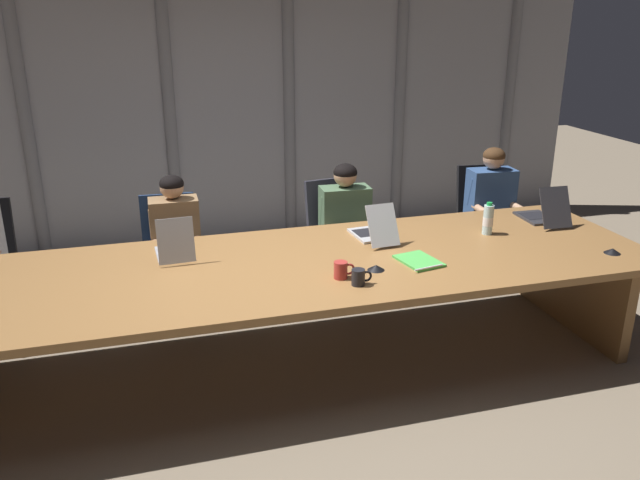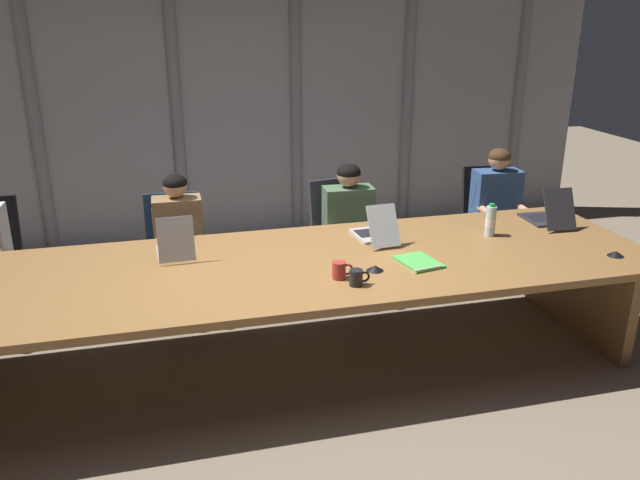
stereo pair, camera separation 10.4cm
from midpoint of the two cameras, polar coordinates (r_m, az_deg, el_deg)
ground_plane at (r=4.48m, az=-1.68°, el=-11.03°), size 15.63×15.63×0.00m
conference_table at (r=4.19m, az=-1.76°, el=-3.74°), size 4.85×1.42×0.75m
curtain_backdrop at (r=6.69m, az=-7.30°, el=11.64°), size 7.82×0.17×2.72m
laptop_left_mid at (r=4.33m, az=-12.09°, el=-0.72°), size 0.25×0.38×0.31m
laptop_center at (r=4.57m, az=5.49°, el=0.71°), size 0.24×0.47×0.29m
laptop_right_mid at (r=5.21m, az=20.09°, el=2.01°), size 0.26×0.47×0.31m
office_chair_left_mid at (r=5.32m, az=-12.19°, el=-2.28°), size 0.60×0.60×0.90m
office_chair_center at (r=5.53m, az=2.43°, el=-0.88°), size 0.60×0.61×0.93m
office_chair_right_mid at (r=6.07m, az=15.29°, el=0.42°), size 0.60×0.60×0.96m
person_left_mid at (r=5.07m, az=-11.84°, el=0.15°), size 0.39×0.55×1.11m
person_center at (r=5.30m, az=3.31°, el=1.51°), size 0.43×0.56×1.11m
person_right_mid at (r=5.84m, az=16.14°, el=2.77°), size 0.44×0.57×1.17m
water_bottle_secondary at (r=4.79m, az=15.55°, el=1.63°), size 0.07×0.07×0.24m
coffee_mug_near at (r=3.81m, az=4.08°, el=-3.36°), size 0.13×0.08×0.10m
coffee_mug_far at (r=3.90m, az=2.52°, el=-2.71°), size 0.13×0.08×0.11m
conference_mic_left_side at (r=4.04m, az=5.66°, el=-2.50°), size 0.11×0.11×0.03m
conference_mic_middle at (r=4.72m, az=25.42°, el=-1.10°), size 0.11×0.11×0.03m
spiral_notepad at (r=4.20m, az=9.50°, el=-1.95°), size 0.27×0.34×0.03m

